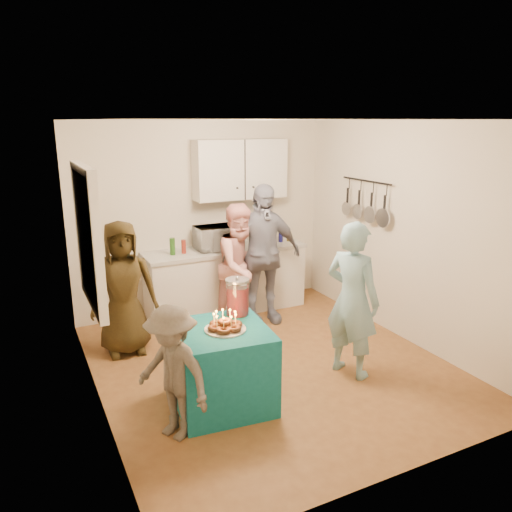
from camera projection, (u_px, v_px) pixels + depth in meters
name	position (u px, v px, depth m)	size (l,w,h in m)	color
floor	(270.00, 364.00, 5.49)	(4.00, 4.00, 0.00)	brown
ceiling	(272.00, 120.00, 4.81)	(4.00, 4.00, 0.00)	white
back_wall	(203.00, 217.00, 6.88)	(3.60, 3.60, 0.00)	silver
left_wall	(90.00, 273.00, 4.38)	(4.00, 4.00, 0.00)	silver
right_wall	(405.00, 233.00, 5.92)	(4.00, 4.00, 0.00)	silver
window_night	(86.00, 238.00, 4.59)	(0.04, 1.00, 1.20)	black
counter	(226.00, 281.00, 6.93)	(2.20, 0.58, 0.86)	white
countertop	(226.00, 250.00, 6.81)	(2.24, 0.62, 0.05)	beige
upper_cabinet	(240.00, 169.00, 6.79)	(1.30, 0.30, 0.80)	white
pot_rack	(364.00, 200.00, 6.41)	(0.12, 1.00, 0.60)	black
microwave	(217.00, 238.00, 6.71)	(0.57, 0.39, 0.32)	white
party_table	(222.00, 367.00, 4.63)	(0.85, 0.85, 0.76)	#10636C
donut_cake	(225.00, 321.00, 4.49)	(0.38, 0.38, 0.18)	#381C0C
punch_jar	(237.00, 298.00, 4.84)	(0.22, 0.22, 0.34)	#AE0D1E
man_birthday	(352.00, 300.00, 5.10)	(0.60, 0.39, 1.64)	#90C1D1
woman_back_left	(123.00, 288.00, 5.59)	(0.75, 0.49, 1.54)	#543F18
woman_back_center	(241.00, 266.00, 6.34)	(0.78, 0.61, 1.61)	pink
woman_back_right	(262.00, 255.00, 6.44)	(1.08, 0.45, 1.83)	#101336
child_near_left	(173.00, 373.00, 4.11)	(0.76, 0.43, 1.17)	#4F473F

